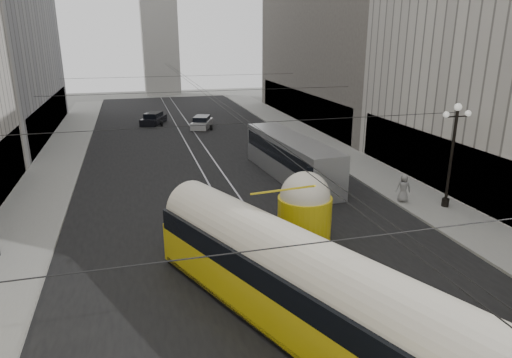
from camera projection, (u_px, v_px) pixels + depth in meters
road at (206, 162)px, 38.50m from camera, size 20.00×85.00×0.02m
sidewalk_left at (59, 161)px, 38.68m from camera, size 4.00×72.00×0.15m
sidewalk_right at (321, 143)px, 44.71m from camera, size 4.00×72.00×0.15m
rail_left at (197, 163)px, 38.31m from camera, size 0.12×85.00×0.04m
rail_right at (215, 162)px, 38.69m from camera, size 0.12×85.00×0.04m
distant_tower at (158, 5)px, 77.58m from camera, size 6.00×6.00×31.36m
lamppost_right_mid at (452, 150)px, 27.21m from camera, size 1.86×0.44×6.37m
catenary at (207, 93)px, 35.81m from camera, size 25.00×72.00×0.23m
streetcar at (296, 282)px, 16.33m from camera, size 8.63×16.28×3.84m
city_bus at (291, 156)px, 33.81m from camera, size 3.54×12.38×3.10m
sedan_white_far at (202, 123)px, 52.24m from camera, size 3.20×4.71×1.38m
sedan_dark_far at (154, 119)px, 54.44m from camera, size 3.46×4.79×1.40m
pedestrian_sidewalk_right at (403, 188)px, 28.82m from camera, size 1.02×0.83×1.80m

